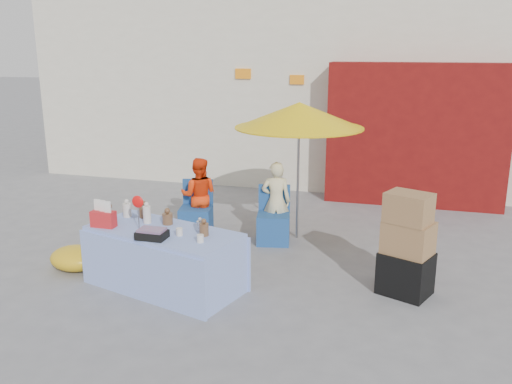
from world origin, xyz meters
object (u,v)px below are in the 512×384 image
(chair_right, at_px, (273,226))
(umbrella, at_px, (299,116))
(vendor_beige, at_px, (276,201))
(box_stack, at_px, (407,248))
(chair_left, at_px, (196,219))
(market_table, at_px, (164,258))
(vendor_orange, at_px, (199,195))

(chair_right, distance_m, umbrella, 1.69)
(vendor_beige, height_order, box_stack, box_stack)
(chair_left, relative_size, box_stack, 0.68)
(umbrella, bearing_deg, market_table, -118.78)
(chair_right, height_order, vendor_beige, vendor_beige)
(vendor_orange, distance_m, box_stack, 3.49)
(umbrella, bearing_deg, vendor_beige, -153.43)
(umbrella, bearing_deg, chair_right, -136.81)
(market_table, relative_size, box_stack, 1.68)
(box_stack, bearing_deg, chair_right, 146.37)
(vendor_orange, distance_m, vendor_beige, 1.25)
(chair_left, height_order, vendor_orange, vendor_orange)
(vendor_orange, bearing_deg, chair_left, 77.36)
(umbrella, bearing_deg, chair_left, -169.62)
(chair_left, distance_m, chair_right, 1.25)
(market_table, bearing_deg, box_stack, 28.42)
(vendor_orange, relative_size, umbrella, 0.58)
(vendor_orange, height_order, vendor_beige, vendor_beige)
(box_stack, bearing_deg, chair_left, 157.96)
(market_table, height_order, umbrella, umbrella)
(vendor_orange, xyz_separation_m, umbrella, (1.55, 0.15, 1.29))
(box_stack, bearing_deg, vendor_beige, 143.66)
(chair_right, relative_size, box_stack, 0.68)
(market_table, height_order, chair_right, market_table)
(chair_left, xyz_separation_m, vendor_beige, (1.25, 0.13, 0.35))
(chair_left, xyz_separation_m, umbrella, (1.55, 0.28, 1.64))
(chair_left, relative_size, vendor_orange, 0.70)
(vendor_beige, xyz_separation_m, umbrella, (0.30, 0.15, 1.28))
(chair_right, distance_m, vendor_orange, 1.30)
(chair_left, distance_m, vendor_orange, 0.37)
(chair_right, distance_m, box_stack, 2.36)
(market_table, distance_m, umbrella, 2.92)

